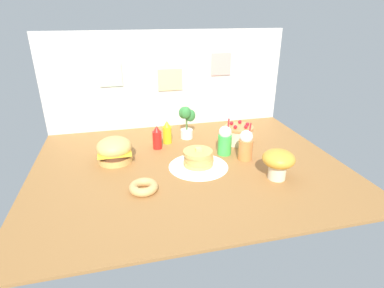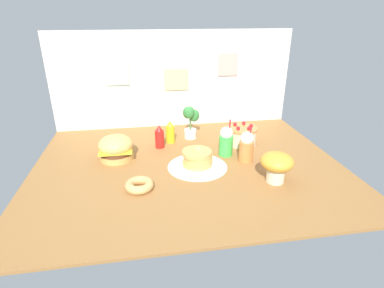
{
  "view_description": "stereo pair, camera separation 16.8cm",
  "coord_description": "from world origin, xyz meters",
  "px_view_note": "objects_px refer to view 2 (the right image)",
  "views": [
    {
      "loc": [
        -0.49,
        -2.16,
        1.15
      ],
      "look_at": [
        0.04,
        0.07,
        0.15
      ],
      "focal_mm": 28.41,
      "sensor_mm": 36.0,
      "label": 1
    },
    {
      "loc": [
        -0.33,
        -2.19,
        1.15
      ],
      "look_at": [
        0.04,
        0.07,
        0.15
      ],
      "focal_mm": 28.41,
      "sensor_mm": 36.0,
      "label": 2
    }
  ],
  "objects_px": {
    "burger": "(116,148)",
    "mushroom_stool": "(277,164)",
    "mustard_bottle": "(170,132)",
    "cream_soda_cup": "(226,141)",
    "layer_cake": "(242,136)",
    "orange_float_cup": "(246,147)",
    "donut_pink_glaze": "(139,185)",
    "potted_plant": "(190,121)",
    "pancake_stack": "(197,160)",
    "ketchup_bottle": "(159,137)"
  },
  "relations": [
    {
      "from": "cream_soda_cup",
      "to": "potted_plant",
      "type": "distance_m",
      "value": 0.5
    },
    {
      "from": "pancake_stack",
      "to": "donut_pink_glaze",
      "type": "relative_size",
      "value": 1.83
    },
    {
      "from": "cream_soda_cup",
      "to": "mustard_bottle",
      "type": "bearing_deg",
      "value": 141.22
    },
    {
      "from": "ketchup_bottle",
      "to": "mustard_bottle",
      "type": "relative_size",
      "value": 1.0
    },
    {
      "from": "burger",
      "to": "mustard_bottle",
      "type": "bearing_deg",
      "value": 29.69
    },
    {
      "from": "cream_soda_cup",
      "to": "mushroom_stool",
      "type": "xyz_separation_m",
      "value": [
        0.24,
        -0.5,
        0.01
      ]
    },
    {
      "from": "burger",
      "to": "layer_cake",
      "type": "height_order",
      "value": "burger"
    },
    {
      "from": "layer_cake",
      "to": "ketchup_bottle",
      "type": "bearing_deg",
      "value": 176.49
    },
    {
      "from": "donut_pink_glaze",
      "to": "cream_soda_cup",
      "type": "bearing_deg",
      "value": 30.62
    },
    {
      "from": "pancake_stack",
      "to": "mustard_bottle",
      "type": "relative_size",
      "value": 1.7
    },
    {
      "from": "ketchup_bottle",
      "to": "mustard_bottle",
      "type": "xyz_separation_m",
      "value": [
        0.11,
        0.1,
        0.0
      ]
    },
    {
      "from": "burger",
      "to": "cream_soda_cup",
      "type": "relative_size",
      "value": 0.88
    },
    {
      "from": "layer_cake",
      "to": "potted_plant",
      "type": "height_order",
      "value": "potted_plant"
    },
    {
      "from": "orange_float_cup",
      "to": "ketchup_bottle",
      "type": "bearing_deg",
      "value": 150.29
    },
    {
      "from": "burger",
      "to": "donut_pink_glaze",
      "type": "bearing_deg",
      "value": -70.41
    },
    {
      "from": "burger",
      "to": "orange_float_cup",
      "type": "height_order",
      "value": "orange_float_cup"
    },
    {
      "from": "donut_pink_glaze",
      "to": "potted_plant",
      "type": "relative_size",
      "value": 0.61
    },
    {
      "from": "layer_cake",
      "to": "orange_float_cup",
      "type": "xyz_separation_m",
      "value": [
        -0.08,
        -0.35,
        0.04
      ]
    },
    {
      "from": "pancake_stack",
      "to": "layer_cake",
      "type": "distance_m",
      "value": 0.63
    },
    {
      "from": "ketchup_bottle",
      "to": "potted_plant",
      "type": "distance_m",
      "value": 0.37
    },
    {
      "from": "burger",
      "to": "mushroom_stool",
      "type": "xyz_separation_m",
      "value": [
        1.17,
        -0.58,
        0.04
      ]
    },
    {
      "from": "ketchup_bottle",
      "to": "cream_soda_cup",
      "type": "height_order",
      "value": "cream_soda_cup"
    },
    {
      "from": "pancake_stack",
      "to": "ketchup_bottle",
      "type": "relative_size",
      "value": 1.7
    },
    {
      "from": "burger",
      "to": "mushroom_stool",
      "type": "relative_size",
      "value": 1.21
    },
    {
      "from": "cream_soda_cup",
      "to": "orange_float_cup",
      "type": "bearing_deg",
      "value": -45.97
    },
    {
      "from": "pancake_stack",
      "to": "mushroom_stool",
      "type": "relative_size",
      "value": 1.55
    },
    {
      "from": "mustard_bottle",
      "to": "cream_soda_cup",
      "type": "distance_m",
      "value": 0.57
    },
    {
      "from": "orange_float_cup",
      "to": "donut_pink_glaze",
      "type": "relative_size",
      "value": 1.61
    },
    {
      "from": "pancake_stack",
      "to": "ketchup_bottle",
      "type": "xyz_separation_m",
      "value": [
        -0.27,
        0.44,
        0.04
      ]
    },
    {
      "from": "layer_cake",
      "to": "mushroom_stool",
      "type": "bearing_deg",
      "value": -87.69
    },
    {
      "from": "mushroom_stool",
      "to": "orange_float_cup",
      "type": "bearing_deg",
      "value": 106.48
    },
    {
      "from": "ketchup_bottle",
      "to": "donut_pink_glaze",
      "type": "height_order",
      "value": "ketchup_bottle"
    },
    {
      "from": "cream_soda_cup",
      "to": "mushroom_stool",
      "type": "bearing_deg",
      "value": -64.16
    },
    {
      "from": "pancake_stack",
      "to": "mushroom_stool",
      "type": "distance_m",
      "value": 0.62
    },
    {
      "from": "mustard_bottle",
      "to": "orange_float_cup",
      "type": "relative_size",
      "value": 0.67
    },
    {
      "from": "burger",
      "to": "donut_pink_glaze",
      "type": "xyz_separation_m",
      "value": [
        0.19,
        -0.52,
        -0.07
      ]
    },
    {
      "from": "mustard_bottle",
      "to": "orange_float_cup",
      "type": "bearing_deg",
      "value": -40.6
    },
    {
      "from": "ketchup_bottle",
      "to": "cream_soda_cup",
      "type": "relative_size",
      "value": 0.67
    },
    {
      "from": "pancake_stack",
      "to": "mustard_bottle",
      "type": "height_order",
      "value": "mustard_bottle"
    },
    {
      "from": "mustard_bottle",
      "to": "mushroom_stool",
      "type": "relative_size",
      "value": 0.91
    },
    {
      "from": "ketchup_bottle",
      "to": "donut_pink_glaze",
      "type": "bearing_deg",
      "value": -105.27
    },
    {
      "from": "orange_float_cup",
      "to": "potted_plant",
      "type": "height_order",
      "value": "potted_plant"
    },
    {
      "from": "layer_cake",
      "to": "cream_soda_cup",
      "type": "bearing_deg",
      "value": -135.68
    },
    {
      "from": "pancake_stack",
      "to": "mushroom_stool",
      "type": "height_order",
      "value": "mushroom_stool"
    },
    {
      "from": "orange_float_cup",
      "to": "donut_pink_glaze",
      "type": "distance_m",
      "value": 0.94
    },
    {
      "from": "mustard_bottle",
      "to": "cream_soda_cup",
      "type": "relative_size",
      "value": 0.67
    },
    {
      "from": "burger",
      "to": "cream_soda_cup",
      "type": "height_order",
      "value": "cream_soda_cup"
    },
    {
      "from": "mustard_bottle",
      "to": "potted_plant",
      "type": "height_order",
      "value": "potted_plant"
    },
    {
      "from": "mushroom_stool",
      "to": "mustard_bottle",
      "type": "bearing_deg",
      "value": 128.77
    },
    {
      "from": "layer_cake",
      "to": "potted_plant",
      "type": "xyz_separation_m",
      "value": [
        -0.45,
        0.23,
        0.09
      ]
    }
  ]
}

